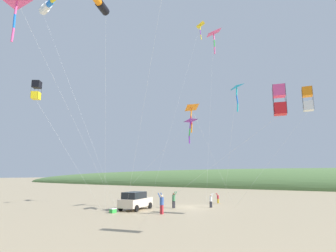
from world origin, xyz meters
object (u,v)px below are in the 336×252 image
Objects in this scene: kite_delta_white_trailing at (191,108)px; cooler_box at (113,211)px; kite_delta_black_fish_shape at (190,121)px; kite_box_yellow_midlevel at (308,99)px; parked_car at (135,200)px; person_adult_flyer at (162,202)px; kite_delta_red_high_left at (236,87)px; kite_box_purple_drifting at (36,90)px; kite_windsock_rainbow_low_near at (47,7)px; kite_box_teal_far_right at (279,100)px; person_child_green_jacket at (174,199)px; kite_delta_long_streamer_right at (200,26)px; kite_delta_checkered_midright at (213,33)px; person_child_grey_jacket at (218,198)px; kite_delta_green_low_center at (17,0)px; person_bystander_far at (211,200)px.

cooler_box is at bearing -40.59° from kite_delta_white_trailing.
kite_box_yellow_midlevel is at bearing 100.76° from kite_delta_black_fish_shape.
parked_car is 10.24m from kite_delta_black_fish_shape.
kite_delta_red_high_left is at bearing 116.81° from person_adult_flyer.
kite_windsock_rainbow_low_near is (1.07, 2.32, 7.61)m from kite_box_purple_drifting.
kite_delta_black_fish_shape is at bearing 24.68° from kite_delta_white_trailing.
kite_windsock_rainbow_low_near is at bearing -81.08° from kite_box_teal_far_right.
kite_delta_black_fish_shape is at bearing 138.50° from person_adult_flyer.
person_child_green_jacket is at bearing -124.43° from kite_delta_black_fish_shape.
kite_box_purple_drifting is 8.03m from kite_windsock_rainbow_low_near.
kite_box_purple_drifting is at bearing -35.50° from person_child_green_jacket.
kite_delta_long_streamer_right reaches higher than kite_box_teal_far_right.
parked_car is 0.21× the size of kite_delta_checkered_midright.
kite_box_teal_far_right is at bearing 65.93° from person_adult_flyer.
kite_delta_red_high_left is 9.45m from kite_delta_long_streamer_right.
kite_box_teal_far_right reaches higher than person_child_grey_jacket.
kite_delta_long_streamer_right reaches higher than kite_delta_green_low_center.
person_child_grey_jacket is 0.06× the size of kite_delta_checkered_midright.
kite_windsock_rainbow_low_near is at bearing -58.04° from kite_box_yellow_midlevel.
person_bystander_far is 20.38m from kite_delta_checkered_midright.
kite_delta_checkered_midright is 1.33× the size of kite_delta_green_low_center.
person_adult_flyer is at bearing 126.37° from kite_box_purple_drifting.
kite_delta_black_fish_shape is 0.74× the size of kite_box_teal_far_right.
kite_delta_checkered_midright is 1.08× the size of kite_windsock_rainbow_low_near.
kite_delta_checkered_midright is (4.39, 1.88, 20.54)m from person_child_grey_jacket.
parked_car is 4.35m from person_child_green_jacket.
kite_delta_white_trailing is (0.10, 2.40, 10.08)m from person_child_green_jacket.
kite_box_yellow_midlevel reaches higher than kite_delta_black_fish_shape.
person_child_green_jacket is 16.92m from kite_box_yellow_midlevel.
kite_delta_long_streamer_right is at bearing 141.60° from kite_windsock_rainbow_low_near.
kite_delta_black_fish_shape is 0.83× the size of kite_box_yellow_midlevel.
kite_delta_checkered_midright reaches higher than kite_delta_long_streamer_right.
kite_box_purple_drifting is at bearing -84.78° from kite_box_teal_far_right.
kite_delta_black_fish_shape is at bearing 122.21° from cooler_box.
person_child_grey_jacket is 13.01m from kite_delta_black_fish_shape.
person_bystander_far is at bearing -105.51° from kite_box_yellow_midlevel.
kite_delta_white_trailing reaches higher than person_child_green_jacket.
kite_box_teal_far_right is (3.51, 16.40, 7.82)m from cooler_box.
parked_car is 0.36× the size of kite_delta_red_high_left.
kite_box_teal_far_right is (8.66, 5.34, -4.12)m from kite_delta_red_high_left.
kite_delta_long_streamer_right is at bearing 84.56° from person_child_green_jacket.
kite_windsock_rainbow_low_near reaches higher than kite_delta_green_low_center.
person_child_green_jacket reaches higher than person_child_grey_jacket.
person_child_green_jacket is 4.24m from person_bystander_far.
kite_delta_red_high_left reaches higher than person_bystander_far.
kite_windsock_rainbow_low_near is (-4.76, -3.99, 3.61)m from kite_delta_green_low_center.
person_bystander_far is 19.95m from kite_delta_long_streamer_right.
kite_delta_long_streamer_right is at bearing 160.90° from kite_delta_green_low_center.
person_child_grey_jacket is 15.58m from kite_delta_red_high_left.
kite_windsock_rainbow_low_near is at bearing -25.47° from person_child_green_jacket.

